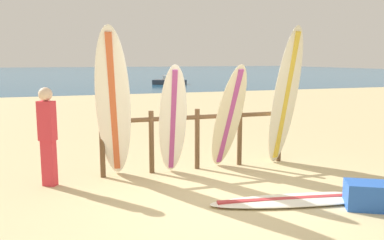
{
  "coord_description": "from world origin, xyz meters",
  "views": [
    {
      "loc": [
        -2.26,
        -4.87,
        2.01
      ],
      "look_at": [
        0.09,
        2.18,
        0.87
      ],
      "focal_mm": 37.25,
      "sensor_mm": 36.0,
      "label": 1
    }
  ],
  "objects_px": {
    "surfboard_leaning_left": "(173,122)",
    "cooler_box": "(369,196)",
    "surfboard_leaning_center_left": "(229,118)",
    "beachgoer_standing": "(47,132)",
    "small_boat_offshore": "(170,81)",
    "surfboard_leaning_far_left": "(113,106)",
    "surfboard_lying_on_sand": "(302,200)",
    "surfboard_leaning_center": "(285,97)",
    "surfboard_rack": "(197,132)"
  },
  "relations": [
    {
      "from": "surfboard_leaning_left",
      "to": "surfboard_lying_on_sand",
      "type": "xyz_separation_m",
      "value": [
        1.42,
        -1.71,
        -0.94
      ]
    },
    {
      "from": "surfboard_leaning_left",
      "to": "small_boat_offshore",
      "type": "bearing_deg",
      "value": 74.91
    },
    {
      "from": "surfboard_leaning_center",
      "to": "surfboard_leaning_far_left",
      "type": "bearing_deg",
      "value": -179.69
    },
    {
      "from": "surfboard_leaning_center_left",
      "to": "beachgoer_standing",
      "type": "height_order",
      "value": "surfboard_leaning_center_left"
    },
    {
      "from": "surfboard_leaning_center",
      "to": "beachgoer_standing",
      "type": "xyz_separation_m",
      "value": [
        -4.19,
        0.11,
        -0.44
      ]
    },
    {
      "from": "surfboard_leaning_center_left",
      "to": "surfboard_leaning_center",
      "type": "relative_size",
      "value": 0.74
    },
    {
      "from": "surfboard_leaning_left",
      "to": "surfboard_lying_on_sand",
      "type": "bearing_deg",
      "value": -50.29
    },
    {
      "from": "beachgoer_standing",
      "to": "small_boat_offshore",
      "type": "xyz_separation_m",
      "value": [
        8.55,
        24.14,
        -0.61
      ]
    },
    {
      "from": "surfboard_rack",
      "to": "small_boat_offshore",
      "type": "relative_size",
      "value": 1.26
    },
    {
      "from": "surfboard_lying_on_sand",
      "to": "surfboard_leaning_center",
      "type": "bearing_deg",
      "value": 66.55
    },
    {
      "from": "surfboard_rack",
      "to": "surfboard_leaning_far_left",
      "type": "height_order",
      "value": "surfboard_leaning_far_left"
    },
    {
      "from": "surfboard_leaning_far_left",
      "to": "surfboard_leaning_center",
      "type": "bearing_deg",
      "value": 0.31
    },
    {
      "from": "surfboard_rack",
      "to": "surfboard_leaning_far_left",
      "type": "bearing_deg",
      "value": -168.13
    },
    {
      "from": "surfboard_leaning_center",
      "to": "small_boat_offshore",
      "type": "relative_size",
      "value": 0.93
    },
    {
      "from": "surfboard_rack",
      "to": "surfboard_leaning_center",
      "type": "relative_size",
      "value": 1.35
    },
    {
      "from": "small_boat_offshore",
      "to": "surfboard_leaning_left",
      "type": "bearing_deg",
      "value": -105.09
    },
    {
      "from": "beachgoer_standing",
      "to": "cooler_box",
      "type": "bearing_deg",
      "value": -30.37
    },
    {
      "from": "surfboard_leaning_left",
      "to": "surfboard_leaning_center_left",
      "type": "bearing_deg",
      "value": 6.66
    },
    {
      "from": "surfboard_leaning_center",
      "to": "small_boat_offshore",
      "type": "distance_m",
      "value": 24.67
    },
    {
      "from": "surfboard_rack",
      "to": "beachgoer_standing",
      "type": "bearing_deg",
      "value": -175.65
    },
    {
      "from": "surfboard_rack",
      "to": "surfboard_leaning_left",
      "type": "relative_size",
      "value": 1.81
    },
    {
      "from": "surfboard_leaning_center_left",
      "to": "cooler_box",
      "type": "distance_m",
      "value": 2.67
    },
    {
      "from": "surfboard_lying_on_sand",
      "to": "cooler_box",
      "type": "distance_m",
      "value": 0.88
    },
    {
      "from": "surfboard_rack",
      "to": "surfboard_leaning_far_left",
      "type": "relative_size",
      "value": 1.4
    },
    {
      "from": "small_boat_offshore",
      "to": "surfboard_leaning_far_left",
      "type": "bearing_deg",
      "value": -107.24
    },
    {
      "from": "surfboard_leaning_left",
      "to": "beachgoer_standing",
      "type": "bearing_deg",
      "value": 173.71
    },
    {
      "from": "cooler_box",
      "to": "surfboard_leaning_center_left",
      "type": "bearing_deg",
      "value": 143.14
    },
    {
      "from": "beachgoer_standing",
      "to": "cooler_box",
      "type": "xyz_separation_m",
      "value": [
        4.12,
        -2.41,
        -0.69
      ]
    },
    {
      "from": "surfboard_leaning_center",
      "to": "cooler_box",
      "type": "relative_size",
      "value": 4.34
    },
    {
      "from": "surfboard_rack",
      "to": "surfboard_leaning_left",
      "type": "xyz_separation_m",
      "value": [
        -0.58,
        -0.41,
        0.28
      ]
    },
    {
      "from": "surfboard_leaning_far_left",
      "to": "small_boat_offshore",
      "type": "xyz_separation_m",
      "value": [
        7.53,
        24.27,
        -1.0
      ]
    },
    {
      "from": "surfboard_rack",
      "to": "surfboard_leaning_center_left",
      "type": "height_order",
      "value": "surfboard_leaning_center_left"
    },
    {
      "from": "surfboard_rack",
      "to": "surfboard_lying_on_sand",
      "type": "height_order",
      "value": "surfboard_rack"
    },
    {
      "from": "surfboard_lying_on_sand",
      "to": "small_boat_offshore",
      "type": "height_order",
      "value": "small_boat_offshore"
    },
    {
      "from": "surfboard_rack",
      "to": "cooler_box",
      "type": "xyz_separation_m",
      "value": [
        1.55,
        -2.61,
        -0.51
      ]
    },
    {
      "from": "surfboard_leaning_center",
      "to": "cooler_box",
      "type": "xyz_separation_m",
      "value": [
        -0.07,
        -2.3,
        -1.12
      ]
    },
    {
      "from": "small_boat_offshore",
      "to": "surfboard_lying_on_sand",
      "type": "bearing_deg",
      "value": -101.17
    },
    {
      "from": "surfboard_lying_on_sand",
      "to": "small_boat_offshore",
      "type": "xyz_separation_m",
      "value": [
        5.15,
        26.07,
        0.22
      ]
    },
    {
      "from": "surfboard_leaning_left",
      "to": "surfboard_leaning_center",
      "type": "distance_m",
      "value": 2.23
    },
    {
      "from": "surfboard_leaning_far_left",
      "to": "surfboard_lying_on_sand",
      "type": "height_order",
      "value": "surfboard_leaning_far_left"
    },
    {
      "from": "surfboard_leaning_left",
      "to": "surfboard_lying_on_sand",
      "type": "height_order",
      "value": "surfboard_leaning_left"
    },
    {
      "from": "surfboard_leaning_far_left",
      "to": "small_boat_offshore",
      "type": "bearing_deg",
      "value": 72.76
    },
    {
      "from": "surfboard_rack",
      "to": "surfboard_leaning_center_left",
      "type": "bearing_deg",
      "value": -30.22
    },
    {
      "from": "surfboard_leaning_far_left",
      "to": "surfboard_leaning_left",
      "type": "xyz_separation_m",
      "value": [
        0.96,
        -0.09,
        -0.29
      ]
    },
    {
      "from": "beachgoer_standing",
      "to": "small_boat_offshore",
      "type": "distance_m",
      "value": 25.62
    },
    {
      "from": "cooler_box",
      "to": "small_boat_offshore",
      "type": "bearing_deg",
      "value": 109.13
    },
    {
      "from": "surfboard_leaning_left",
      "to": "cooler_box",
      "type": "xyz_separation_m",
      "value": [
        2.13,
        -2.19,
        -0.79
      ]
    },
    {
      "from": "surfboard_leaning_center_left",
      "to": "surfboard_leaning_center",
      "type": "xyz_separation_m",
      "value": [
        1.13,
        -0.02,
        0.33
      ]
    },
    {
      "from": "surfboard_leaning_far_left",
      "to": "cooler_box",
      "type": "xyz_separation_m",
      "value": [
        3.1,
        -2.28,
        -1.08
      ]
    },
    {
      "from": "cooler_box",
      "to": "surfboard_leaning_left",
      "type": "bearing_deg",
      "value": 162.79
    }
  ]
}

